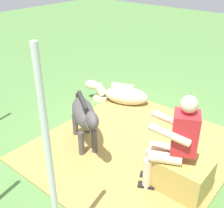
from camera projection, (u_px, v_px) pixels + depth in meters
name	position (u px, v px, depth m)	size (l,w,h in m)	color
ground_plane	(128.00, 136.00, 4.80)	(24.00, 24.00, 0.00)	#568442
hay_patch	(134.00, 148.00, 4.50)	(2.78, 3.00, 0.02)	#AD8C47
hay_bale	(183.00, 176.00, 3.62)	(0.64, 0.50, 0.46)	tan
person_seated	(174.00, 140.00, 3.44)	(0.72, 0.59, 1.34)	beige
pony_standing	(84.00, 115.00, 4.28)	(1.17, 0.91, 0.94)	#4C4747
pony_lying	(122.00, 95.00, 5.79)	(1.34, 0.76, 0.42)	beige
tent_pole_left	(50.00, 168.00, 2.45)	(0.06, 0.06, 2.21)	silver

